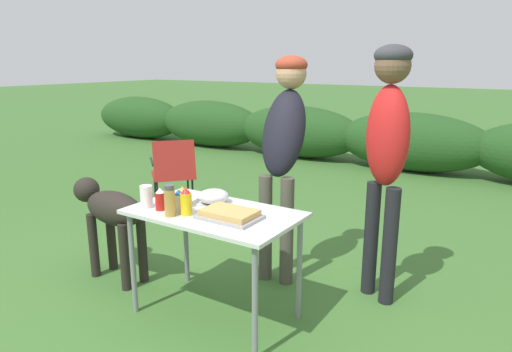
% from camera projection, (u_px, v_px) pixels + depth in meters
% --- Properties ---
extents(ground_plane, '(60.00, 60.00, 0.00)m').
position_uv_depth(ground_plane, '(216.00, 314.00, 3.12)').
color(ground_plane, '#3D6B2D').
extents(shrub_hedge, '(14.40, 0.90, 0.92)m').
position_uv_depth(shrub_hedge, '(412.00, 142.00, 7.12)').
color(shrub_hedge, '#234C1E').
rests_on(shrub_hedge, ground).
extents(folding_table, '(1.10, 0.64, 0.74)m').
position_uv_depth(folding_table, '(214.00, 223.00, 2.96)').
color(folding_table, silver).
rests_on(folding_table, ground).
extents(food_tray, '(0.37, 0.25, 0.06)m').
position_uv_depth(food_tray, '(229.00, 214.00, 2.80)').
color(food_tray, '#9E9EA3').
rests_on(food_tray, folding_table).
extents(plate_stack, '(0.22, 0.22, 0.03)m').
position_uv_depth(plate_stack, '(182.00, 200.00, 3.14)').
color(plate_stack, white).
rests_on(plate_stack, folding_table).
extents(mixing_bowl, '(0.21, 0.21, 0.10)m').
position_uv_depth(mixing_bowl, '(213.00, 196.00, 3.10)').
color(mixing_bowl, silver).
rests_on(mixing_bowl, folding_table).
extents(paper_cup_stack, '(0.08, 0.08, 0.15)m').
position_uv_depth(paper_cup_stack, '(146.00, 196.00, 3.01)').
color(paper_cup_stack, white).
rests_on(paper_cup_stack, folding_table).
extents(beer_bottle, '(0.06, 0.06, 0.15)m').
position_uv_depth(beer_bottle, '(183.00, 198.00, 2.99)').
color(beer_bottle, brown).
rests_on(beer_bottle, folding_table).
extents(spice_jar, '(0.07, 0.07, 0.20)m').
position_uv_depth(spice_jar, '(170.00, 201.00, 2.83)').
color(spice_jar, '#B2893D').
rests_on(spice_jar, folding_table).
extents(mustard_bottle, '(0.07, 0.07, 0.18)m').
position_uv_depth(mustard_bottle, '(186.00, 202.00, 2.86)').
color(mustard_bottle, yellow).
rests_on(mustard_bottle, folding_table).
extents(ketchup_bottle, '(0.07, 0.07, 0.15)m').
position_uv_depth(ketchup_bottle, '(160.00, 199.00, 2.96)').
color(ketchup_bottle, red).
rests_on(ketchup_bottle, folding_table).
extents(mayo_bottle, '(0.08, 0.08, 0.15)m').
position_uv_depth(mayo_bottle, '(179.00, 201.00, 2.91)').
color(mayo_bottle, silver).
rests_on(mayo_bottle, folding_table).
extents(standing_person_in_olive_jacket, '(0.38, 0.51, 1.72)m').
position_uv_depth(standing_person_in_olive_jacket, '(284.00, 138.00, 3.45)').
color(standing_person_in_olive_jacket, '#4C473D').
rests_on(standing_person_in_olive_jacket, ground).
extents(standing_person_in_dark_puffer, '(0.40, 0.36, 1.79)m').
position_uv_depth(standing_person_in_dark_puffer, '(387.00, 142.00, 3.07)').
color(standing_person_in_dark_puffer, black).
rests_on(standing_person_in_dark_puffer, ground).
extents(dog, '(0.93, 0.29, 0.78)m').
position_uv_depth(dog, '(111.00, 212.00, 3.54)').
color(dog, '#28231E').
rests_on(dog, ground).
extents(camp_chair_green_behind_table, '(0.75, 0.74, 0.83)m').
position_uv_depth(camp_chair_green_behind_table, '(173.00, 170.00, 5.23)').
color(camp_chair_green_behind_table, maroon).
rests_on(camp_chair_green_behind_table, ground).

